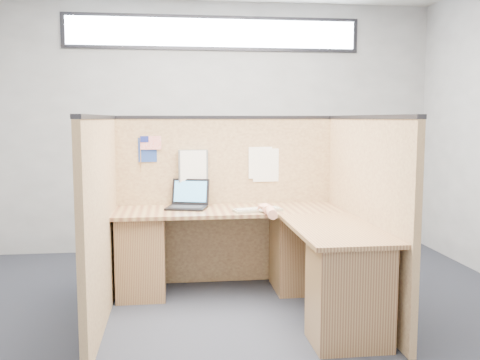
{
  "coord_description": "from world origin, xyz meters",
  "views": [
    {
      "loc": [
        -0.48,
        -3.83,
        1.5
      ],
      "look_at": [
        0.07,
        0.5,
        1.0
      ],
      "focal_mm": 40.0,
      "sensor_mm": 36.0,
      "label": 1
    }
  ],
  "objects": [
    {
      "name": "laptop",
      "position": [
        -0.36,
        0.8,
        0.79
      ],
      "size": [
        0.39,
        0.4,
        0.24
      ],
      "rotation": [
        0.0,
        0.0,
        -0.26
      ],
      "color": "black",
      "rests_on": "l_desk"
    },
    {
      "name": "mouse",
      "position": [
        0.28,
        0.48,
        0.75
      ],
      "size": [
        0.13,
        0.1,
        0.05
      ],
      "primitive_type": "ellipsoid",
      "rotation": [
        0.0,
        0.0,
        0.34
      ],
      "color": "silver",
      "rests_on": "l_desk"
    },
    {
      "name": "floor",
      "position": [
        0.0,
        0.0,
        0.0
      ],
      "size": [
        5.0,
        5.0,
        0.0
      ],
      "primitive_type": "plane",
      "color": "#20252D",
      "rests_on": "ground"
    },
    {
      "name": "paper_left",
      "position": [
        0.33,
        0.97,
        1.1
      ],
      "size": [
        0.23,
        0.02,
        0.29
      ],
      "primitive_type": "cube",
      "rotation": [
        0.0,
        0.0,
        0.08
      ],
      "color": "white",
      "rests_on": "cubicle_partitions"
    },
    {
      "name": "hand_forearm",
      "position": [
        0.29,
        0.33,
        0.77
      ],
      "size": [
        0.12,
        0.41,
        0.09
      ],
      "color": "tan",
      "rests_on": "l_desk"
    },
    {
      "name": "blue_poster",
      "position": [
        -0.69,
        0.97,
        1.23
      ],
      "size": [
        0.16,
        0.01,
        0.22
      ],
      "primitive_type": "cube",
      "rotation": [
        0.0,
        0.0,
        0.04
      ],
      "color": "navy",
      "rests_on": "cubicle_partitions"
    },
    {
      "name": "keyboard",
      "position": [
        0.23,
        0.53,
        0.74
      ],
      "size": [
        0.43,
        0.23,
        0.03
      ],
      "rotation": [
        0.0,
        0.0,
        0.22
      ],
      "color": "gray",
      "rests_on": "l_desk"
    },
    {
      "name": "clerestory_window",
      "position": [
        0.0,
        2.23,
        2.45
      ],
      "size": [
        3.3,
        0.04,
        0.38
      ],
      "color": "#232328",
      "rests_on": "wall_back"
    },
    {
      "name": "l_desk",
      "position": [
        0.18,
        0.29,
        0.39
      ],
      "size": [
        1.95,
        1.75,
        0.73
      ],
      "color": "brown",
      "rests_on": "floor"
    },
    {
      "name": "american_flag",
      "position": [
        -0.68,
        0.96,
        1.28
      ],
      "size": [
        0.19,
        0.01,
        0.32
      ],
      "color": "olive",
      "rests_on": "cubicle_partitions"
    },
    {
      "name": "wall_front",
      "position": [
        0.0,
        -2.25,
        1.4
      ],
      "size": [
        5.0,
        0.0,
        5.0
      ],
      "primitive_type": "plane",
      "rotation": [
        -1.57,
        0.0,
        0.0
      ],
      "color": "gray",
      "rests_on": "floor"
    },
    {
      "name": "file_holder",
      "position": [
        -0.29,
        0.94,
        1.06
      ],
      "size": [
        0.26,
        0.05,
        0.34
      ],
      "color": "slate",
      "rests_on": "cubicle_partitions"
    },
    {
      "name": "wall_back",
      "position": [
        0.0,
        2.25,
        1.4
      ],
      "size": [
        5.0,
        0.0,
        5.0
      ],
      "primitive_type": "plane",
      "rotation": [
        1.57,
        0.0,
        0.0
      ],
      "color": "gray",
      "rests_on": "floor"
    },
    {
      "name": "cubicle_partitions",
      "position": [
        0.0,
        0.43,
        0.77
      ],
      "size": [
        2.06,
        1.83,
        1.53
      ],
      "color": "brown",
      "rests_on": "floor"
    },
    {
      "name": "paper_right",
      "position": [
        0.37,
        0.97,
        1.08
      ],
      "size": [
        0.24,
        0.01,
        0.3
      ],
      "primitive_type": "cube",
      "rotation": [
        0.0,
        0.0,
        0.03
      ],
      "color": "white",
      "rests_on": "cubicle_partitions"
    }
  ]
}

